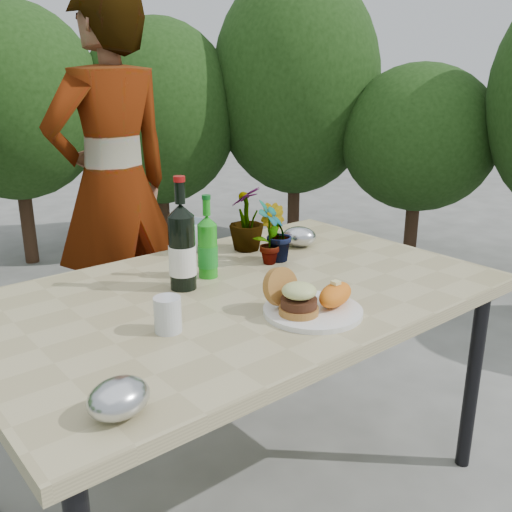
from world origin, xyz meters
TOP-DOWN VIEW (x-y plane):
  - ground at (0.00, 0.00)m, footprint 80.00×80.00m
  - patio_table at (0.00, 0.00)m, footprint 1.60×1.00m
  - shrub_hedge at (0.32, 1.72)m, footprint 6.81×5.02m
  - dinner_plate at (0.05, -0.28)m, footprint 0.28×0.28m
  - burger_stack at (-0.01, -0.26)m, footprint 0.11×0.16m
  - sweet_potato at (0.11, -0.30)m, footprint 0.17×0.12m
  - grilled_veg at (0.06, -0.18)m, footprint 0.08×0.05m
  - wine_bottle at (-0.13, 0.12)m, footprint 0.09×0.09m
  - sparkling_water at (-0.01, 0.16)m, footprint 0.07×0.07m
  - plastic_cup at (-0.33, -0.12)m, footprint 0.07×0.07m
  - seedling_left at (0.23, 0.13)m, footprint 0.14×0.12m
  - seedling_mid at (0.28, 0.15)m, footprint 0.14×0.14m
  - seedling_right at (0.28, 0.32)m, footprint 0.18×0.18m
  - blue_bowl at (0.10, 0.44)m, footprint 0.17×0.17m
  - foil_packet_left at (-0.60, -0.39)m, footprint 0.15×0.13m
  - foil_packet_right at (0.46, 0.22)m, footprint 0.17×0.17m
  - person at (0.14, 1.12)m, footprint 0.69×0.50m

SIDE VIEW (x-z plane):
  - ground at x=0.00m, z-range 0.00..0.00m
  - patio_table at x=0.00m, z-range 0.32..1.07m
  - dinner_plate at x=0.05m, z-range 0.75..0.76m
  - grilled_veg at x=0.06m, z-range 0.76..0.79m
  - foil_packet_left at x=-0.60m, z-range 0.75..0.83m
  - foil_packet_right at x=0.46m, z-range 0.75..0.83m
  - sweet_potato at x=0.11m, z-range 0.77..0.83m
  - plastic_cup at x=-0.33m, z-range 0.75..0.84m
  - blue_bowl at x=0.10m, z-range 0.75..0.87m
  - burger_stack at x=-0.01m, z-range 0.75..0.87m
  - sparkling_water at x=-0.01m, z-range 0.71..0.99m
  - seedling_mid at x=0.28m, z-range 0.75..0.95m
  - seedling_left at x=0.23m, z-range 0.75..0.98m
  - seedling_right at x=0.28m, z-range 0.75..0.99m
  - wine_bottle at x=-0.13m, z-range 0.70..1.06m
  - person at x=0.14m, z-range 0.00..1.78m
  - shrub_hedge at x=0.32m, z-range 0.06..2.24m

